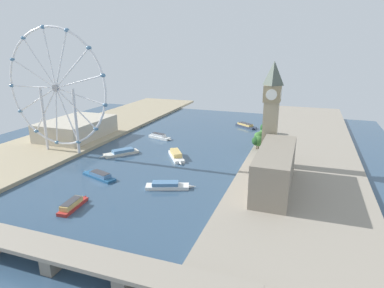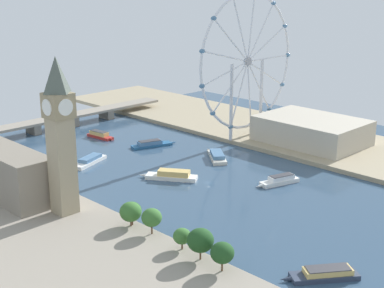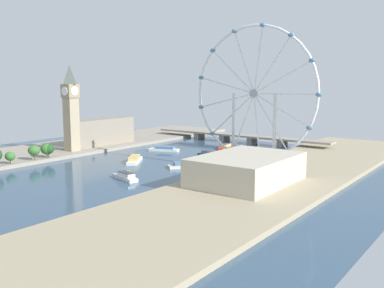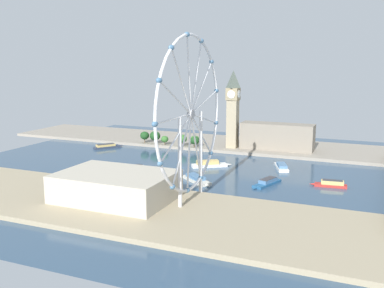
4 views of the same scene
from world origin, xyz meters
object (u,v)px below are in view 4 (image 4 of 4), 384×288
Objects in this scene: riverside_hall at (116,186)px; tour_boat_3 at (209,164)px; clock_tower at (233,108)px; tour_boat_0 at (267,182)px; tour_boat_4 at (197,179)px; ferris_wheel at (191,115)px; tour_boat_6 at (107,146)px; tour_boat_1 at (136,169)px; tour_boat_2 at (281,166)px; tour_boat_5 at (331,184)px; parliament_block at (277,136)px.

tour_boat_3 is (-119.87, 20.51, -9.62)m from riverside_hall.
clock_tower reaches higher than tour_boat_0.
tour_boat_4 is at bearing 157.65° from riverside_hall.
ferris_wheel is 3.57× the size of tour_boat_6.
riverside_hall reaches higher than tour_boat_0.
ferris_wheel is 3.61× the size of tour_boat_1.
tour_boat_3 is 1.13× the size of tour_boat_6.
tour_boat_5 reaches higher than tour_boat_2.
riverside_hall is 2.31× the size of tour_boat_4.
tour_boat_0 is (-63.19, 36.36, -56.74)m from ferris_wheel.
tour_boat_1 is at bearing -22.25° from clock_tower.
ferris_wheel is 1.45× the size of riverside_hall.
parliament_block is 141.97m from tour_boat_4.
tour_boat_0 is 1.01× the size of tour_boat_2.
tour_boat_6 is at bearing 64.33° from tour_boat_2.
tour_boat_5 is at bearing -46.23° from tour_boat_3.
ferris_wheel is 135.96m from tour_boat_2.
clock_tower is 2.71× the size of tour_boat_1.
riverside_hall reaches higher than tour_boat_3.
tour_boat_5 is (-76.02, 81.74, -56.44)m from ferris_wheel.
riverside_hall is at bearing -66.01° from ferris_wheel.
tour_boat_2 is 63.40m from tour_boat_3.
tour_boat_1 reaches higher than tour_boat_4.
clock_tower is 1.09× the size of riverside_hall.
parliament_block is 2.17× the size of tour_boat_2.
ferris_wheel reaches higher than tour_boat_1.
tour_boat_4 is (9.64, 60.00, -0.23)m from tour_boat_1.
ferris_wheel is 3.36× the size of tour_boat_4.
tour_boat_5 reaches higher than tour_boat_0.
tour_boat_0 is 206.25m from tour_boat_6.
tour_boat_4 is (49.84, 8.28, -0.40)m from tour_boat_3.
clock_tower is 180.32m from ferris_wheel.
riverside_hall is 86.12m from tour_boat_1.
ferris_wheel is at bearing -109.77° from tour_boat_3.
tour_boat_6 is at bearing -72.10° from clock_tower.
tour_boat_6 is (-86.12, -140.24, 0.04)m from tour_boat_4.
ferris_wheel is 92.38m from tour_boat_0.
tour_boat_6 is (-36.28, -131.96, -0.36)m from tour_boat_3.
tour_boat_3 reaches higher than tour_boat_1.
riverside_hall is 116.94m from tour_boat_0.
ferris_wheel is 215.03m from tour_boat_6.
tour_boat_1 is (3.60, -112.70, 0.30)m from tour_boat_0.
parliament_block is 2.69× the size of tour_boat_5.
tour_boat_1 is 126.75m from tour_boat_2.
tour_boat_0 is (114.39, 64.44, -42.93)m from clock_tower.
tour_boat_5 is at bearing 30.21° from parliament_block.
ferris_wheel is (187.19, -17.01, 42.28)m from parliament_block.
tour_boat_1 is at bearing -97.56° from tour_boat_6.
clock_tower is at bearing 175.07° from riverside_hall.
ferris_wheel is at bearing -5.19° from parliament_block.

